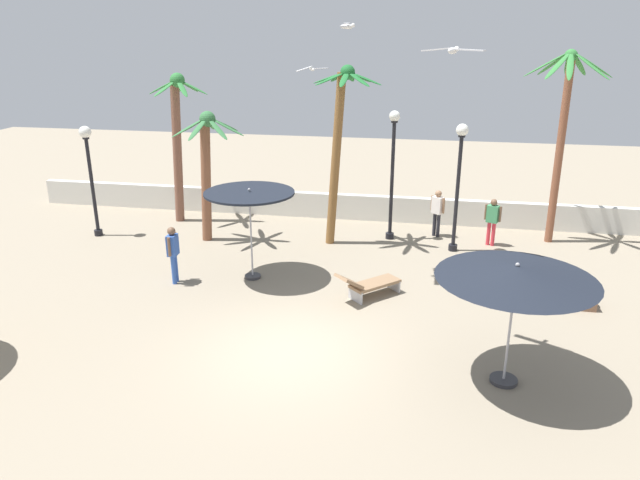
# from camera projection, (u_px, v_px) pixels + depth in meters

# --- Properties ---
(ground_plane) EXTENTS (56.00, 56.00, 0.00)m
(ground_plane) POSITION_uv_depth(u_px,v_px,m) (291.00, 351.00, 12.93)
(ground_plane) COLOR gray
(boundary_wall) EXTENTS (25.20, 0.30, 0.94)m
(boundary_wall) POSITION_uv_depth(u_px,v_px,m) (352.00, 207.00, 21.98)
(boundary_wall) COLOR silver
(boundary_wall) RESTS_ON ground_plane
(patio_umbrella_1) EXTENTS (2.49, 2.49, 2.65)m
(patio_umbrella_1) POSITION_uv_depth(u_px,v_px,m) (249.00, 197.00, 16.01)
(patio_umbrella_1) COLOR #333338
(patio_umbrella_1) RESTS_ON ground_plane
(patio_umbrella_2) EXTENTS (3.05, 3.05, 2.59)m
(patio_umbrella_2) POSITION_uv_depth(u_px,v_px,m) (516.00, 274.00, 11.00)
(patio_umbrella_2) COLOR #333338
(patio_umbrella_2) RESTS_ON ground_plane
(palm_tree_0) EXTENTS (2.32, 2.37, 4.33)m
(palm_tree_0) POSITION_uv_depth(u_px,v_px,m) (207.00, 160.00, 18.97)
(palm_tree_0) COLOR brown
(palm_tree_0) RESTS_ON ground_plane
(palm_tree_1) EXTENTS (2.66, 2.65, 6.19)m
(palm_tree_1) POSITION_uv_depth(u_px,v_px,m) (563.00, 123.00, 18.43)
(palm_tree_1) COLOR brown
(palm_tree_1) RESTS_ON ground_plane
(palm_tree_2) EXTENTS (2.19, 2.19, 5.75)m
(palm_tree_2) POSITION_uv_depth(u_px,v_px,m) (339.00, 136.00, 18.37)
(palm_tree_2) COLOR brown
(palm_tree_2) RESTS_ON ground_plane
(palm_tree_3) EXTENTS (2.12, 2.02, 5.36)m
(palm_tree_3) POSITION_uv_depth(u_px,v_px,m) (177.00, 133.00, 20.82)
(palm_tree_3) COLOR brown
(palm_tree_3) RESTS_ON ground_plane
(lamp_post_0) EXTENTS (0.35, 0.35, 4.32)m
(lamp_post_0) POSITION_uv_depth(u_px,v_px,m) (393.00, 164.00, 19.15)
(lamp_post_0) COLOR black
(lamp_post_0) RESTS_ON ground_plane
(lamp_post_1) EXTENTS (0.40, 0.40, 3.78)m
(lamp_post_1) POSITION_uv_depth(u_px,v_px,m) (90.00, 166.00, 19.51)
(lamp_post_1) COLOR black
(lamp_post_1) RESTS_ON ground_plane
(lamp_post_2) EXTENTS (0.38, 0.38, 4.07)m
(lamp_post_2) POSITION_uv_depth(u_px,v_px,m) (459.00, 174.00, 18.07)
(lamp_post_2) COLOR black
(lamp_post_2) RESTS_ON ground_plane
(lounge_chair_0) EXTENTS (1.71, 1.71, 0.83)m
(lounge_chair_0) POSITION_uv_depth(u_px,v_px,m) (368.00, 284.00, 15.41)
(lounge_chair_0) COLOR #B7B7BC
(lounge_chair_0) RESTS_ON ground_plane
(guest_0) EXTENTS (0.47, 0.41, 1.63)m
(guest_0) POSITION_uv_depth(u_px,v_px,m) (437.00, 209.00, 19.91)
(guest_0) COLOR #26262D
(guest_0) RESTS_ON ground_plane
(guest_1) EXTENTS (0.52, 0.37, 1.58)m
(guest_1) POSITION_uv_depth(u_px,v_px,m) (492.00, 218.00, 19.07)
(guest_1) COLOR #D8333F
(guest_1) RESTS_ON ground_plane
(guest_2) EXTENTS (0.26, 0.56, 1.65)m
(guest_2) POSITION_uv_depth(u_px,v_px,m) (173.00, 249.00, 16.15)
(guest_2) COLOR #3359B2
(guest_2) RESTS_ON ground_plane
(seagull_0) EXTENTS (1.09, 0.77, 0.18)m
(seagull_0) POSITION_uv_depth(u_px,v_px,m) (312.00, 69.00, 20.74)
(seagull_0) COLOR white
(seagull_1) EXTENTS (1.20, 0.73, 0.14)m
(seagull_1) POSITION_uv_depth(u_px,v_px,m) (453.00, 50.00, 11.13)
(seagull_1) COLOR white
(seagull_2) EXTENTS (0.38, 1.27, 0.15)m
(seagull_2) POSITION_uv_depth(u_px,v_px,m) (347.00, 26.00, 14.63)
(seagull_2) COLOR white
(planter) EXTENTS (0.70, 0.70, 0.85)m
(planter) POSITION_uv_depth(u_px,v_px,m) (581.00, 292.00, 14.96)
(planter) COLOR brown
(planter) RESTS_ON ground_plane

